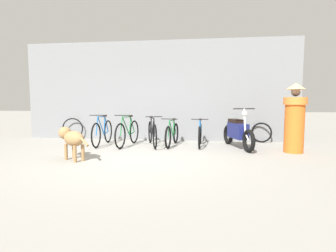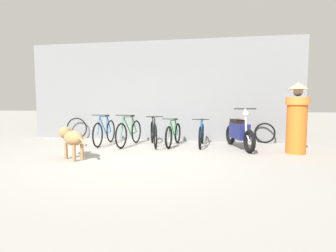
# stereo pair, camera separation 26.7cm
# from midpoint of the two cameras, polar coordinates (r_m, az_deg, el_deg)

# --- Properties ---
(ground_plane) EXTENTS (60.00, 60.00, 0.00)m
(ground_plane) POSITION_cam_midpoint_polar(r_m,az_deg,el_deg) (5.81, -6.63, -7.22)
(ground_plane) COLOR gray
(shop_wall_back) EXTENTS (8.99, 0.20, 3.24)m
(shop_wall_back) POSITION_cam_midpoint_polar(r_m,az_deg,el_deg) (8.73, -0.89, 7.63)
(shop_wall_back) COLOR slate
(shop_wall_back) RESTS_ON ground
(bicycle_0) EXTENTS (0.46, 1.71, 0.90)m
(bicycle_0) POSITION_cam_midpoint_polar(r_m,az_deg,el_deg) (7.91, -12.69, -1.29)
(bicycle_0) COLOR black
(bicycle_0) RESTS_ON ground
(bicycle_1) EXTENTS (0.46, 1.74, 0.90)m
(bicycle_1) POSITION_cam_midpoint_polar(r_m,az_deg,el_deg) (7.60, -7.43, -1.45)
(bicycle_1) COLOR black
(bicycle_1) RESTS_ON ground
(bicycle_2) EXTENTS (0.63, 1.66, 0.87)m
(bicycle_2) POSITION_cam_midpoint_polar(r_m,az_deg,el_deg) (7.49, -2.14, -1.61)
(bicycle_2) COLOR black
(bicycle_2) RESTS_ON ground
(bicycle_3) EXTENTS (0.46, 1.60, 0.80)m
(bicycle_3) POSITION_cam_midpoint_polar(r_m,az_deg,el_deg) (7.51, 2.22, -1.83)
(bicycle_3) COLOR black
(bicycle_3) RESTS_ON ground
(bicycle_4) EXTENTS (0.46, 1.57, 0.80)m
(bicycle_4) POSITION_cam_midpoint_polar(r_m,az_deg,el_deg) (7.51, 8.29, -1.89)
(bicycle_4) COLOR black
(bicycle_4) RESTS_ON ground
(motorcycle) EXTENTS (0.70, 1.88, 1.09)m
(motorcycle) POSITION_cam_midpoint_polar(r_m,az_deg,el_deg) (7.34, 16.24, -1.36)
(motorcycle) COLOR black
(motorcycle) RESTS_ON ground
(stray_dog) EXTENTS (0.98, 0.74, 0.70)m
(stray_dog) POSITION_cam_midpoint_polar(r_m,az_deg,el_deg) (6.07, -19.09, -2.42)
(stray_dog) COLOR #997247
(stray_dog) RESTS_ON ground
(person_in_robes) EXTENTS (0.72, 0.72, 1.72)m
(person_in_robes) POSITION_cam_midpoint_polar(r_m,az_deg,el_deg) (7.10, 27.22, 1.59)
(person_in_robes) COLOR orange
(person_in_robes) RESTS_ON ground
(spare_tire_left) EXTENTS (0.72, 0.10, 0.71)m
(spare_tire_left) POSITION_cam_midpoint_polar(r_m,az_deg,el_deg) (9.49, -18.48, -0.46)
(spare_tire_left) COLOR black
(spare_tire_left) RESTS_ON ground
(spare_tire_right) EXTENTS (0.60, 0.28, 0.62)m
(spare_tire_right) POSITION_cam_midpoint_polar(r_m,az_deg,el_deg) (8.55, 21.16, -1.43)
(spare_tire_right) COLOR black
(spare_tire_right) RESTS_ON ground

